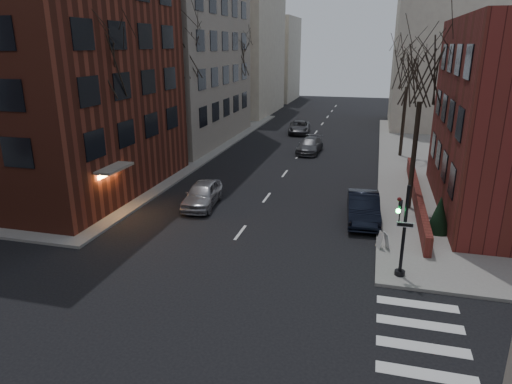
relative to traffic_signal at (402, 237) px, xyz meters
The scene contains 20 objects.
sidewalk_far_left 42.53m from the traffic_signal, 150.37° to the left, with size 44.00×44.00×0.15m, color gray.
building_left_brick 25.61m from the traffic_signal, 162.24° to the left, with size 15.00×15.00×18.00m, color maroon.
low_wall_right 10.18m from the traffic_signal, 82.24° to the left, with size 0.35×16.00×1.00m, color maroon.
building_distant_la 51.89m from the traffic_signal, 116.50° to the left, with size 14.00×16.00×18.00m, color beige.
building_distant_ra 42.05m from the traffic_signal, 80.23° to the left, with size 14.00×14.00×16.00m, color beige.
building_distant_lb 66.59m from the traffic_signal, 108.38° to the left, with size 10.00×12.00×14.00m, color beige.
traffic_signal is the anchor object (origin of this frame).
tree_left_a 18.66m from the traffic_signal, 163.35° to the left, with size 4.18×4.18×10.26m.
tree_left_b 24.87m from the traffic_signal, 134.54° to the left, with size 4.40×4.40×10.80m.
tree_left_c 35.76m from the traffic_signal, 118.36° to the left, with size 3.96×3.96×9.72m.
tree_right_a 10.92m from the traffic_signal, 84.53° to the left, with size 3.96×3.96×9.72m.
tree_right_b 23.71m from the traffic_signal, 87.85° to the left, with size 3.74×3.74×9.18m.
streetlamp_near 20.86m from the traffic_signal, 141.13° to the left, with size 0.36×0.36×6.28m.
streetlamp_far 36.81m from the traffic_signal, 116.06° to the left, with size 0.36×0.36×6.28m.
parked_sedan 6.70m from the traffic_signal, 105.24° to the left, with size 1.69×4.85×1.60m, color black.
car_lane_silver 13.14m from the traffic_signal, 150.47° to the left, with size 1.80×4.47×1.52m, color #9E9DA2.
car_lane_gray 23.75m from the traffic_signal, 107.51° to the left, with size 1.90×4.67×1.36m, color #45464B.
car_lane_far 33.36m from the traffic_signal, 106.90° to the left, with size 2.25×4.89×1.36m, color #3D3D41.
sandwich_board 2.98m from the traffic_signal, 103.89° to the left, with size 0.37×0.51×0.82m, color silver.
evergreen_shrub 5.83m from the traffic_signal, 68.36° to the left, with size 1.19×1.19×1.98m, color black.
Camera 1 is at (6.52, -9.41, 9.53)m, focal length 32.00 mm.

